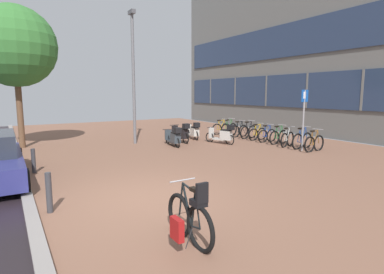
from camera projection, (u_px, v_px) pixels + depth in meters
The scene contains 21 objects.
ground at pixel (197, 188), 8.00m from camera, with size 21.00×40.00×0.13m.
bicycle_foreground at pixel (189, 219), 4.99m from camera, with size 0.67×1.41×1.13m.
bicycle_rack_00 at pixel (314, 143), 12.93m from camera, with size 1.35×0.48×0.98m.
bicycle_rack_01 at pixel (302, 141), 13.59m from camera, with size 1.43×0.48×1.02m.
bicycle_rack_02 at pixel (287, 139), 14.13m from camera, with size 1.29×0.51×0.96m.
bicycle_rack_03 at pixel (279, 137), 14.85m from camera, with size 1.35×0.48×0.96m.
bicycle_rack_04 at pixel (267, 135), 15.43m from camera, with size 1.26×0.48×0.93m.
bicycle_rack_05 at pixel (257, 134), 16.05m from camera, with size 1.25×0.48×0.92m.
bicycle_rack_06 at pixel (249, 132), 16.66m from camera, with size 1.39×0.48×1.01m.
bicycle_rack_07 at pixel (239, 131), 17.24m from camera, with size 1.34×0.48×0.96m.
bicycle_rack_08 at pixel (229, 129), 17.76m from camera, with size 1.44×0.49×1.03m.
bicycle_rack_09 at pixel (221, 129), 18.36m from camera, with size 1.31×0.48×0.94m.
scooter_near at pixel (182, 133), 15.23m from camera, with size 0.52×1.73×1.01m.
scooter_mid at pixel (174, 137), 14.12m from camera, with size 0.58×1.78×0.94m.
scooter_far at pixel (193, 131), 16.36m from camera, with size 0.64×1.75×0.95m.
scooter_extra at pixel (223, 135), 14.86m from camera, with size 0.76×1.69×0.97m.
parking_sign at pixel (304, 114), 12.91m from camera, with size 0.40×0.07×2.57m.
lamp_post at pixel (133, 72), 14.51m from camera, with size 0.20×0.52×6.21m.
street_tree at pixel (15, 47), 13.26m from camera, with size 3.48×3.48×6.17m.
bollard_near at pixel (49, 193), 6.27m from camera, with size 0.12×0.12×0.84m.
bollard_far at pixel (34, 161), 9.43m from camera, with size 0.12×0.12×0.75m.
Camera 1 is at (-2.71, -6.53, 2.43)m, focal length 28.82 mm.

